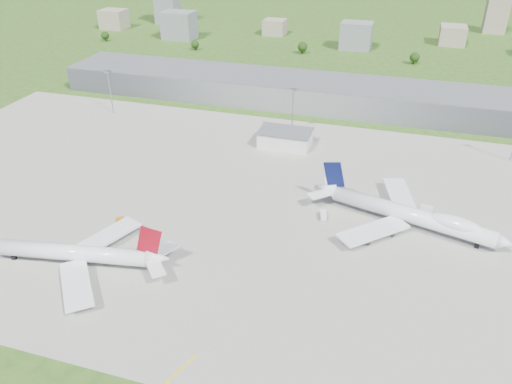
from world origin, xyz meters
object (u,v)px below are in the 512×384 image
(airliner_red_twin, at_px, (78,254))
(van_white_near, at_px, (323,215))
(tug_yellow, at_px, (120,220))
(airliner_blue_quad, at_px, (411,215))
(van_white_far, at_px, (427,209))

(airliner_red_twin, bearing_deg, van_white_near, -154.03)
(airliner_red_twin, relative_size, van_white_near, 11.77)
(tug_yellow, xyz_separation_m, van_white_near, (77.01, 25.70, 0.50))
(airliner_blue_quad, height_order, tug_yellow, airliner_blue_quad)
(airliner_blue_quad, bearing_deg, van_white_near, -158.20)
(van_white_near, height_order, van_white_far, van_white_near)
(tug_yellow, bearing_deg, van_white_near, -22.23)
(airliner_blue_quad, xyz_separation_m, van_white_near, (-33.12, -3.63, -4.18))
(airliner_red_twin, xyz_separation_m, airliner_blue_quad, (109.53, 57.87, 0.57))
(van_white_near, distance_m, van_white_far, 43.23)
(tug_yellow, height_order, van_white_near, van_white_near)
(airliner_red_twin, distance_m, tug_yellow, 28.83)
(airliner_blue_quad, bearing_deg, tug_yellow, -149.54)
(tug_yellow, bearing_deg, airliner_red_twin, -129.48)
(airliner_red_twin, distance_m, van_white_far, 136.34)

